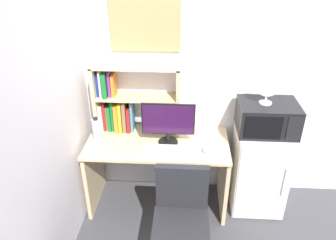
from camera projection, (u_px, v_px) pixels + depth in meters
wall_back at (300, 76)px, 2.95m from camera, size 6.40×0.04×2.60m
desk at (158, 161)px, 3.10m from camera, size 1.32×0.62×0.74m
hutch_bookshelf at (124, 101)px, 3.04m from camera, size 0.80×0.23×0.66m
monitor at (168, 122)px, 2.87m from camera, size 0.48×0.18×0.40m
keyboard at (170, 149)px, 2.87m from camera, size 0.45×0.12×0.02m
computer_mouse at (205, 149)px, 2.85m from camera, size 0.05×0.11×0.04m
water_bottle at (97, 130)px, 2.94m from camera, size 0.07×0.07×0.25m
mini_fridge at (259, 169)px, 3.13m from camera, size 0.49×0.49×0.87m
microwave at (267, 117)px, 2.86m from camera, size 0.52×0.39×0.27m
desk_fan at (268, 88)px, 2.72m from camera, size 0.20×0.11×0.27m
desk_chair at (181, 227)px, 2.56m from camera, size 0.50×0.50×0.87m
wall_corkboard at (145, 22)px, 2.77m from camera, size 0.62×0.02×0.51m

